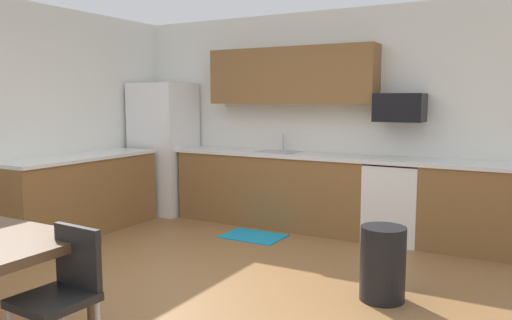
{
  "coord_description": "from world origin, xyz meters",
  "views": [
    {
      "loc": [
        2.46,
        -3.41,
        1.6
      ],
      "look_at": [
        0.0,
        1.0,
        1.0
      ],
      "focal_mm": 35.58,
      "sensor_mm": 36.0,
      "label": 1
    }
  ],
  "objects_px": {
    "oven_range": "(395,201)",
    "chair_near_table": "(63,287)",
    "microwave": "(400,108)",
    "trash_bin": "(383,263)",
    "refrigerator": "(164,148)"
  },
  "relations": [
    {
      "from": "oven_range",
      "to": "chair_near_table",
      "type": "bearing_deg",
      "value": -105.05
    },
    {
      "from": "chair_near_table",
      "to": "trash_bin",
      "type": "bearing_deg",
      "value": 55.23
    },
    {
      "from": "chair_near_table",
      "to": "refrigerator",
      "type": "bearing_deg",
      "value": 121.47
    },
    {
      "from": "trash_bin",
      "to": "microwave",
      "type": "bearing_deg",
      "value": 100.61
    },
    {
      "from": "chair_near_table",
      "to": "trash_bin",
      "type": "distance_m",
      "value": 2.4
    },
    {
      "from": "microwave",
      "to": "chair_near_table",
      "type": "relative_size",
      "value": 0.64
    },
    {
      "from": "refrigerator",
      "to": "chair_near_table",
      "type": "bearing_deg",
      "value": -58.53
    },
    {
      "from": "microwave",
      "to": "chair_near_table",
      "type": "bearing_deg",
      "value": -104.68
    },
    {
      "from": "oven_range",
      "to": "microwave",
      "type": "xyz_separation_m",
      "value": [
        0.0,
        0.1,
        1.06
      ]
    },
    {
      "from": "microwave",
      "to": "trash_bin",
      "type": "bearing_deg",
      "value": -79.39
    },
    {
      "from": "microwave",
      "to": "oven_range",
      "type": "bearing_deg",
      "value": -90.0
    },
    {
      "from": "chair_near_table",
      "to": "oven_range",
      "type": "bearing_deg",
      "value": 74.95
    },
    {
      "from": "oven_range",
      "to": "chair_near_table",
      "type": "relative_size",
      "value": 1.07
    },
    {
      "from": "trash_bin",
      "to": "chair_near_table",
      "type": "bearing_deg",
      "value": -124.77
    },
    {
      "from": "chair_near_table",
      "to": "trash_bin",
      "type": "xyz_separation_m",
      "value": [
        1.36,
        1.97,
        -0.2
      ]
    }
  ]
}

